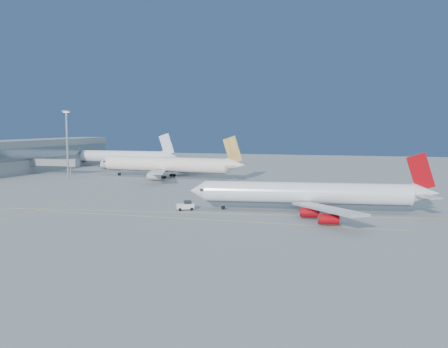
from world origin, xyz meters
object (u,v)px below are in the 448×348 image
(airliner_third, at_px, (118,157))
(airliner_etihad, at_px, (169,165))
(light_mast, at_px, (67,139))
(airliner_virgin, at_px, (311,194))
(pushback_tug, at_px, (186,206))

(airliner_third, bearing_deg, airliner_etihad, -42.86)
(airliner_etihad, relative_size, airliner_third, 1.02)
(airliner_etihad, height_order, light_mast, light_mast)
(airliner_virgin, bearing_deg, airliner_etihad, 127.18)
(airliner_virgin, relative_size, airliner_etihad, 0.91)
(airliner_virgin, xyz_separation_m, airliner_third, (-112.94, 111.26, 0.80))
(airliner_virgin, distance_m, airliner_third, 158.54)
(airliner_third, relative_size, light_mast, 2.40)
(airliner_virgin, xyz_separation_m, airliner_etihad, (-66.33, 67.85, 0.79))
(airliner_etihad, distance_m, light_mast, 42.14)
(airliner_etihad, xyz_separation_m, light_mast, (-36.33, -18.31, 10.99))
(pushback_tug, relative_size, light_mast, 0.18)
(airliner_third, bearing_deg, airliner_virgin, -44.46)
(pushback_tug, xyz_separation_m, light_mast, (-71.25, 55.77, 15.27))
(airliner_virgin, distance_m, pushback_tug, 32.21)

